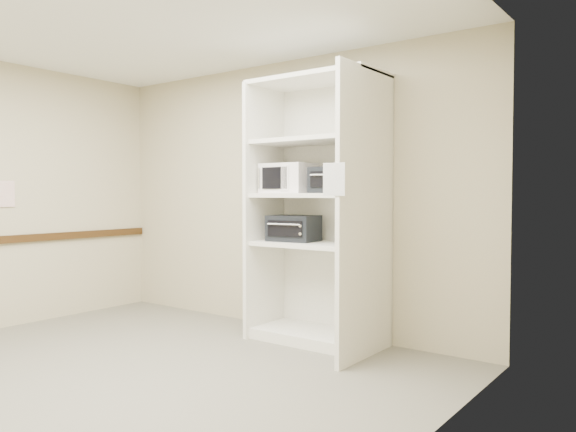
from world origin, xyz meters
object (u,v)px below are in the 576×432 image
Objects in this scene: shelving_unit at (321,220)px; toaster_oven_lower at (294,228)px; microwave at (289,178)px; toaster_oven_upper at (335,180)px.

toaster_oven_lower is at bearing -177.14° from shelving_unit.
microwave reaches higher than toaster_oven_upper.
microwave is (-0.38, 0.02, 0.38)m from shelving_unit.
shelving_unit is at bearing -4.37° from toaster_oven_lower.
microwave is at bearing 168.94° from toaster_oven_upper.
shelving_unit reaches higher than microwave.
microwave is 0.48m from toaster_oven_lower.
shelving_unit is 6.00× the size of toaster_oven_upper.
toaster_oven_lower is (-0.45, -0.00, -0.44)m from toaster_oven_upper.
shelving_unit is 5.54× the size of toaster_oven_lower.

